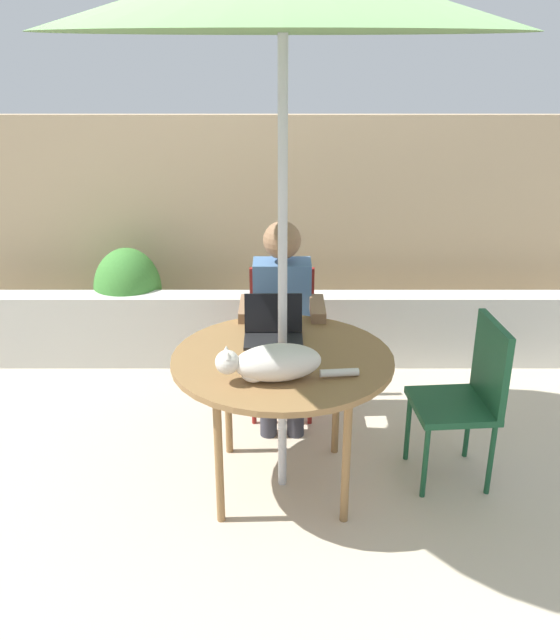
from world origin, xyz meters
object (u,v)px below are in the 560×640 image
(patio_table, at_px, (280,367))
(laptop, at_px, (271,326))
(person_seated, at_px, (280,313))
(cat, at_px, (270,363))
(potted_plant_near_fence, at_px, (126,297))
(chair_occupied, at_px, (280,329))
(chair_empty, at_px, (467,389))

(patio_table, xyz_separation_m, laptop, (-0.05, 0.23, 0.12))
(person_seated, height_order, cat, person_seated)
(potted_plant_near_fence, bearing_deg, chair_occupied, -35.20)
(person_seated, distance_m, laptop, 0.50)
(person_seated, bearing_deg, cat, -92.80)
(chair_occupied, height_order, cat, cat)
(person_seated, bearing_deg, potted_plant_near_fence, 139.79)
(chair_occupied, bearing_deg, potted_plant_near_fence, 144.80)
(patio_table, distance_m, chair_empty, 0.98)
(chair_occupied, relative_size, chair_empty, 1.00)
(laptop, xyz_separation_m, cat, (-0.00, -0.48, 0.02))
(patio_table, distance_m, cat, 0.29)
(chair_empty, bearing_deg, laptop, 171.62)
(chair_empty, xyz_separation_m, person_seated, (-0.96, 0.63, 0.17))
(person_seated, bearing_deg, chair_empty, -33.24)
(laptop, xyz_separation_m, potted_plant_near_fence, (-1.08, 1.43, -0.37))
(person_seated, bearing_deg, chair_occupied, 90.00)
(chair_occupied, xyz_separation_m, laptop, (-0.05, -0.64, 0.29))
(patio_table, bearing_deg, potted_plant_near_fence, 124.12)
(patio_table, bearing_deg, laptop, 101.54)
(cat, bearing_deg, patio_table, 79.36)
(patio_table, height_order, person_seated, person_seated)
(laptop, distance_m, potted_plant_near_fence, 1.83)
(chair_empty, height_order, cat, cat)
(chair_empty, bearing_deg, chair_occupied, 140.69)
(chair_occupied, distance_m, cat, 1.16)
(chair_occupied, xyz_separation_m, potted_plant_near_fence, (-1.12, 0.79, -0.08))
(cat, height_order, potted_plant_near_fence, cat)
(laptop, bearing_deg, patio_table, -78.46)
(chair_empty, height_order, laptop, laptop)
(patio_table, bearing_deg, person_seated, 90.00)
(chair_empty, bearing_deg, potted_plant_near_fence, 142.85)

